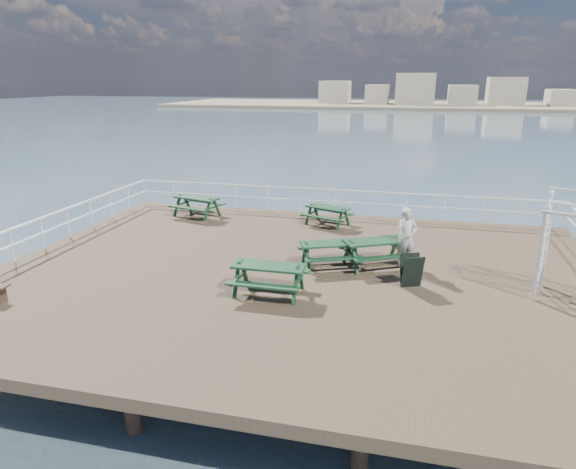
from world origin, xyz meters
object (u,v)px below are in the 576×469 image
Objects in this scene: picnic_table_a at (197,202)px; picnic_table_c at (375,247)px; picnic_table_b at (328,212)px; picnic_table_d at (269,273)px; picnic_table_e at (330,249)px; person at (406,238)px.

picnic_table_a is 0.92× the size of picnic_table_c.
picnic_table_b is at bearing 15.10° from picnic_table_a.
picnic_table_d is (-2.57, -2.86, -0.00)m from picnic_table_c.
picnic_table_e is (0.86, -4.59, 0.03)m from picnic_table_b.
picnic_table_a is 1.01× the size of picnic_table_e.
picnic_table_d is 4.61m from person.
picnic_table_a is 1.08× the size of picnic_table_b.
picnic_table_b is at bearing 88.05° from picnic_table_c.
person is at bearing -19.07° from picnic_table_c.
picnic_table_a is at bearing 120.49° from picnic_table_e.
picnic_table_a is 1.16× the size of picnic_table_d.
picnic_table_c is 0.97m from person.
picnic_table_c and picnic_table_d have the same top height.
person reaches higher than picnic_table_b.
picnic_table_a is at bearing 126.10° from picnic_table_d.
picnic_table_c is at bearing 167.42° from person.
picnic_table_a is at bearing 121.82° from picnic_table_c.
picnic_table_e is at bearing 166.33° from picnic_table_c.
picnic_table_c is 1.39m from picnic_table_e.
person reaches higher than picnic_table_e.
picnic_table_b is 0.85× the size of picnic_table_c.
picnic_table_c is at bearing -7.90° from picnic_table_e.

